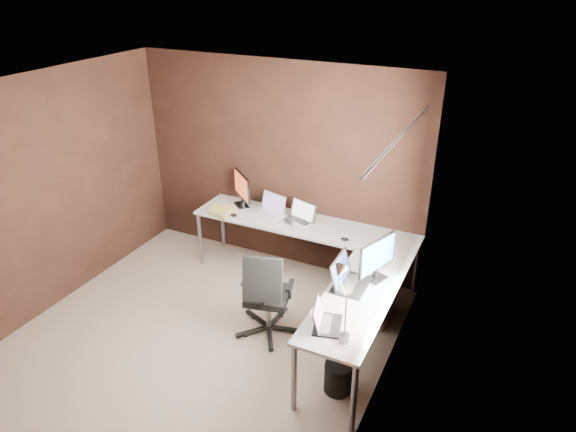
# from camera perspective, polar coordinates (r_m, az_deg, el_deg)

# --- Properties ---
(room) EXTENTS (3.60, 3.60, 2.50)m
(room) POSITION_cam_1_polar(r_m,az_deg,el_deg) (4.59, -6.95, -1.81)
(room) COLOR tan
(room) RESTS_ON ground
(desk) EXTENTS (2.65, 2.25, 0.73)m
(desk) POSITION_cam_1_polar(r_m,az_deg,el_deg) (5.44, 3.34, -4.09)
(desk) COLOR silver
(desk) RESTS_ON ground
(drawer_pedestal) EXTENTS (0.42, 0.50, 0.60)m
(drawer_pedestal) POSITION_cam_1_polar(r_m,az_deg,el_deg) (5.57, 9.31, -8.19)
(drawer_pedestal) COLOR silver
(drawer_pedestal) RESTS_ON ground
(monitor_left) EXTENTS (0.38, 0.33, 0.42)m
(monitor_left) POSITION_cam_1_polar(r_m,az_deg,el_deg) (6.28, -5.14, 3.14)
(monitor_left) COLOR black
(monitor_left) RESTS_ON desk
(monitor_right) EXTENTS (0.21, 0.49, 0.42)m
(monitor_right) POSITION_cam_1_polar(r_m,az_deg,el_deg) (4.86, 9.91, -4.48)
(monitor_right) COLOR black
(monitor_right) RESTS_ON desk
(laptop_white) EXTENTS (0.41, 0.34, 0.24)m
(laptop_white) POSITION_cam_1_polar(r_m,az_deg,el_deg) (6.11, -1.99, 0.66)
(laptop_white) COLOR silver
(laptop_white) RESTS_ON desk
(laptop_silver) EXTENTS (0.41, 0.34, 0.24)m
(laptop_silver) POSITION_cam_1_polar(r_m,az_deg,el_deg) (5.93, 1.31, -0.18)
(laptop_silver) COLOR silver
(laptop_silver) RESTS_ON desk
(laptop_black_big) EXTENTS (0.30, 0.42, 0.28)m
(laptop_black_big) POSITION_cam_1_polar(r_m,az_deg,el_deg) (4.83, 6.61, -6.97)
(laptop_black_big) COLOR black
(laptop_black_big) RESTS_ON desk
(laptop_black_small) EXTENTS (0.30, 0.36, 0.21)m
(laptop_black_small) POSITION_cam_1_polar(r_m,az_deg,el_deg) (4.33, 4.01, -11.53)
(laptop_black_small) COLOR black
(laptop_black_small) RESTS_ON desk
(book_stack) EXTENTS (0.30, 0.25, 0.08)m
(book_stack) POSITION_cam_1_polar(r_m,az_deg,el_deg) (6.16, -7.42, 0.55)
(book_stack) COLOR tan
(book_stack) RESTS_ON desk
(mouse_left) EXTENTS (0.11, 0.09, 0.04)m
(mouse_left) POSITION_cam_1_polar(r_m,az_deg,el_deg) (6.09, -6.06, 0.10)
(mouse_left) COLOR black
(mouse_left) RESTS_ON desk
(mouse_corner) EXTENTS (0.10, 0.06, 0.04)m
(mouse_corner) POSITION_cam_1_polar(r_m,az_deg,el_deg) (5.57, 6.35, -2.59)
(mouse_corner) COLOR black
(mouse_corner) RESTS_ON desk
(desk_lamp) EXTENTS (0.20, 0.23, 0.64)m
(desk_lamp) POSITION_cam_1_polar(r_m,az_deg,el_deg) (4.04, 5.96, -8.50)
(desk_lamp) COLOR slate
(desk_lamp) RESTS_ON desk
(office_chair) EXTENTS (0.54, 0.56, 0.97)m
(office_chair) POSITION_cam_1_polar(r_m,az_deg,el_deg) (5.27, -2.30, -10.31)
(office_chair) COLOR black
(office_chair) RESTS_ON ground
(wastebasket) EXTENTS (0.28, 0.28, 0.29)m
(wastebasket) POSITION_cam_1_polar(r_m,az_deg,el_deg) (4.77, 5.59, -17.38)
(wastebasket) COLOR black
(wastebasket) RESTS_ON ground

